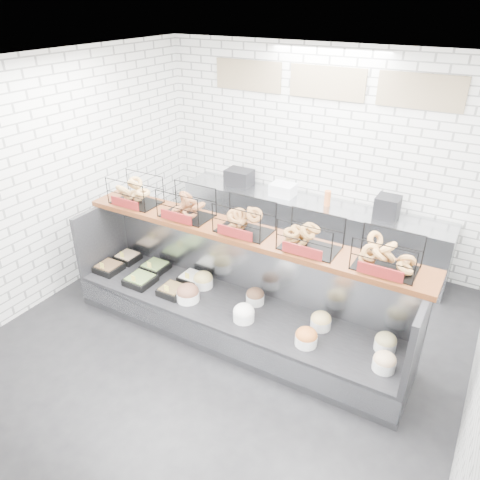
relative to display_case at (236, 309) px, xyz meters
The scene contains 5 objects.
ground 0.47m from the display_case, 88.52° to the right, with size 5.50×5.50×0.00m, color black.
room_shell 1.75m from the display_case, 88.03° to the left, with size 5.02×5.51×3.01m.
display_case is the anchor object (origin of this frame).
bagel_shelf 1.07m from the display_case, 86.83° to the left, with size 4.10×0.50×0.40m.
prep_counter 2.09m from the display_case, 89.91° to the left, with size 4.00×0.60×1.20m.
Camera 1 is at (2.25, -3.43, 3.58)m, focal length 35.00 mm.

